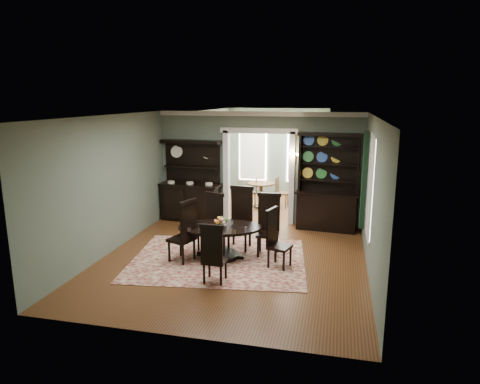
{
  "coord_description": "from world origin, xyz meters",
  "views": [
    {
      "loc": [
        2.07,
        -8.22,
        3.37
      ],
      "look_at": [
        0.03,
        0.6,
        1.35
      ],
      "focal_mm": 32.0,
      "sensor_mm": 36.0,
      "label": 1
    }
  ],
  "objects_px": {
    "sideboard": "(191,193)",
    "welsh_dresser": "(327,195)",
    "dining_table": "(220,236)",
    "parlor_table": "(261,191)"
  },
  "relations": [
    {
      "from": "sideboard",
      "to": "welsh_dresser",
      "type": "relative_size",
      "value": 0.89
    },
    {
      "from": "sideboard",
      "to": "parlor_table",
      "type": "xyz_separation_m",
      "value": [
        1.65,
        1.79,
        -0.27
      ]
    },
    {
      "from": "dining_table",
      "to": "parlor_table",
      "type": "xyz_separation_m",
      "value": [
        0.08,
        4.41,
        0.02
      ]
    },
    {
      "from": "sideboard",
      "to": "parlor_table",
      "type": "relative_size",
      "value": 2.64
    },
    {
      "from": "welsh_dresser",
      "to": "parlor_table",
      "type": "bearing_deg",
      "value": 144.45
    },
    {
      "from": "welsh_dresser",
      "to": "sideboard",
      "type": "bearing_deg",
      "value": -174.57
    },
    {
      "from": "dining_table",
      "to": "sideboard",
      "type": "height_order",
      "value": "sideboard"
    },
    {
      "from": "sideboard",
      "to": "welsh_dresser",
      "type": "height_order",
      "value": "welsh_dresser"
    },
    {
      "from": "dining_table",
      "to": "parlor_table",
      "type": "height_order",
      "value": "parlor_table"
    },
    {
      "from": "sideboard",
      "to": "parlor_table",
      "type": "bearing_deg",
      "value": 52.14
    }
  ]
}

